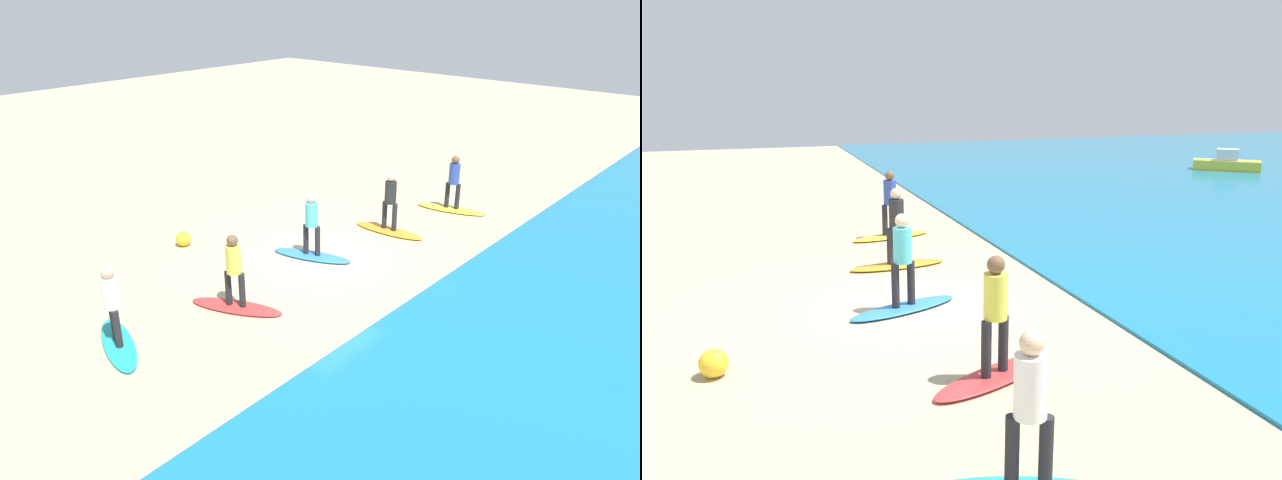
{
  "view_description": "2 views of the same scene",
  "coord_description": "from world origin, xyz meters",
  "views": [
    {
      "loc": [
        10.48,
        9.12,
        6.55
      ],
      "look_at": [
        0.71,
        0.58,
        0.88
      ],
      "focal_mm": 33.61,
      "sensor_mm": 36.0,
      "label": 1
    },
    {
      "loc": [
        10.57,
        -2.64,
        3.91
      ],
      "look_at": [
        0.15,
        0.91,
        1.18
      ],
      "focal_mm": 36.04,
      "sensor_mm": 36.0,
      "label": 2
    }
  ],
  "objects": [
    {
      "name": "surfboard_orange",
      "position": [
        -2.51,
        0.34,
        0.04
      ],
      "size": [
        0.73,
        2.14,
        0.09
      ],
      "primitive_type": "ellipsoid",
      "rotation": [
        0.0,
        0.0,
        1.65
      ],
      "color": "orange",
      "rests_on": "ground"
    },
    {
      "name": "surfer_orange",
      "position": [
        -2.51,
        0.34,
        1.04
      ],
      "size": [
        0.32,
        0.46,
        1.64
      ],
      "color": "#232328",
      "rests_on": "surfboard_orange"
    },
    {
      "name": "surfer_teal",
      "position": [
        5.65,
        -0.3,
        1.04
      ],
      "size": [
        0.32,
        0.44,
        1.64
      ],
      "color": "#232328",
      "rests_on": "surfboard_teal"
    },
    {
      "name": "beach_ball",
      "position": [
        1.88,
        -3.24,
        0.2
      ],
      "size": [
        0.4,
        0.4,
        0.4
      ],
      "primitive_type": "sphere",
      "color": "yellow",
      "rests_on": "ground"
    },
    {
      "name": "surfboard_teal",
      "position": [
        5.65,
        -0.3,
        0.04
      ],
      "size": [
        1.27,
        2.16,
        0.09
      ],
      "primitive_type": "ellipsoid",
      "rotation": [
        0.0,
        0.0,
        1.21
      ],
      "color": "teal",
      "rests_on": "ground"
    },
    {
      "name": "surfboard_yellow",
      "position": [
        -5.18,
        0.8,
        0.04
      ],
      "size": [
        1.03,
        2.17,
        0.09
      ],
      "primitive_type": "ellipsoid",
      "rotation": [
        0.0,
        0.0,
        1.8
      ],
      "color": "yellow",
      "rests_on": "ground"
    },
    {
      "name": "ground_plane",
      "position": [
        0.0,
        0.0,
        0.0
      ],
      "size": [
        60.0,
        60.0,
        0.0
      ],
      "primitive_type": "plane",
      "color": "tan"
    },
    {
      "name": "surfer_red",
      "position": [
        3.18,
        0.34,
        1.04
      ],
      "size": [
        0.32,
        0.43,
        1.64
      ],
      "color": "#232328",
      "rests_on": "surfboard_red"
    },
    {
      "name": "surfer_yellow",
      "position": [
        -5.18,
        0.8,
        1.04
      ],
      "size": [
        0.32,
        0.45,
        1.64
      ],
      "color": "#232328",
      "rests_on": "surfboard_yellow"
    },
    {
      "name": "surfboard_blue",
      "position": [
        0.17,
        -0.18,
        0.04
      ],
      "size": [
        1.21,
        2.17,
        0.09
      ],
      "primitive_type": "ellipsoid",
      "rotation": [
        0.0,
        0.0,
        1.9
      ],
      "color": "blue",
      "rests_on": "ground"
    },
    {
      "name": "surfboard_red",
      "position": [
        3.18,
        0.34,
        0.04
      ],
      "size": [
        1.35,
        2.15,
        0.09
      ],
      "primitive_type": "ellipsoid",
      "rotation": [
        0.0,
        0.0,
        1.98
      ],
      "color": "red",
      "rests_on": "ground"
    },
    {
      "name": "surfer_blue",
      "position": [
        0.17,
        -0.18,
        1.04
      ],
      "size": [
        0.32,
        0.44,
        1.64
      ],
      "color": "#232328",
      "rests_on": "surfboard_blue"
    }
  ]
}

